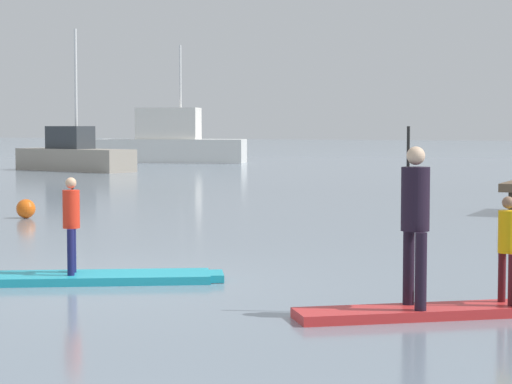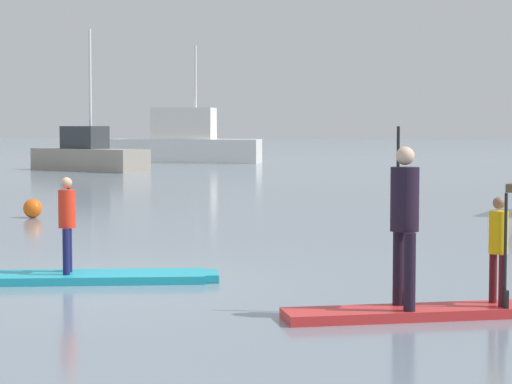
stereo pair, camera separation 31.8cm
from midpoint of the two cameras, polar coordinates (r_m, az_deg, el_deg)
The scene contains 9 objects.
ground_plane at distance 12.08m, azimuth -7.78°, elevation -5.28°, with size 240.00×240.00×0.00m, color gray.
paddleboard_near at distance 12.36m, azimuth -10.12°, elevation -4.86°, with size 3.53×2.42×0.10m.
paddler_child_solo at distance 12.28m, azimuth -10.09°, elevation -1.56°, with size 0.28×0.37×1.18m.
paddleboard_far at distance 10.12m, azimuth 10.93°, elevation -6.80°, with size 2.67×2.16×0.10m.
paddler_adult at distance 9.89m, azimuth 9.45°, elevation -1.35°, with size 0.40×0.43×1.80m.
paddler_child_front at distance 10.29m, azimuth 14.66°, elevation -2.94°, with size 0.29×0.33×1.14m.
fishing_boat_green_midground at distance 52.00m, azimuth -3.89°, elevation 2.88°, with size 7.97×4.30×6.10m.
motor_boat_small_navy at distance 42.86m, azimuth -9.43°, elevation 2.11°, with size 6.10×2.86×5.99m.
mooring_buoy_near at distance 21.03m, azimuth -12.31°, elevation -0.92°, with size 0.40×0.40×0.40m, color orange.
Camera 2 is at (6.83, -9.81, 1.90)m, focal length 69.51 mm.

